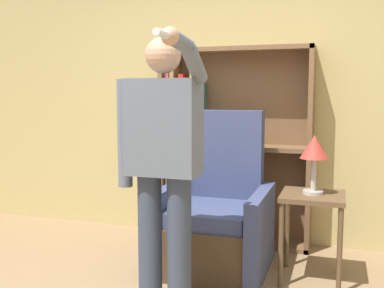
{
  "coord_description": "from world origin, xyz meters",
  "views": [
    {
      "loc": [
        1.05,
        -2.2,
        1.41
      ],
      "look_at": [
        0.08,
        0.73,
        1.06
      ],
      "focal_mm": 42.0,
      "sensor_mm": 36.0,
      "label": 1
    }
  ],
  "objects_px": {
    "armchair": "(216,220)",
    "table_lamp": "(314,151)",
    "side_table": "(312,209)",
    "person_standing": "(163,160)",
    "bookcase": "(215,151)"
  },
  "relations": [
    {
      "from": "bookcase",
      "to": "armchair",
      "type": "height_order",
      "value": "bookcase"
    },
    {
      "from": "armchair",
      "to": "table_lamp",
      "type": "height_order",
      "value": "armchair"
    },
    {
      "from": "armchair",
      "to": "side_table",
      "type": "distance_m",
      "value": 0.77
    },
    {
      "from": "armchair",
      "to": "person_standing",
      "type": "bearing_deg",
      "value": -95.69
    },
    {
      "from": "bookcase",
      "to": "side_table",
      "type": "relative_size",
      "value": 2.74
    },
    {
      "from": "armchair",
      "to": "table_lamp",
      "type": "relative_size",
      "value": 2.88
    },
    {
      "from": "bookcase",
      "to": "person_standing",
      "type": "bearing_deg",
      "value": -86.23
    },
    {
      "from": "side_table",
      "to": "table_lamp",
      "type": "relative_size",
      "value": 1.51
    },
    {
      "from": "armchair",
      "to": "side_table",
      "type": "relative_size",
      "value": 1.91
    },
    {
      "from": "armchair",
      "to": "person_standing",
      "type": "distance_m",
      "value": 1.11
    },
    {
      "from": "person_standing",
      "to": "table_lamp",
      "type": "distance_m",
      "value": 1.22
    },
    {
      "from": "person_standing",
      "to": "bookcase",
      "type": "bearing_deg",
      "value": 93.77
    },
    {
      "from": "armchair",
      "to": "person_standing",
      "type": "relative_size",
      "value": 0.73
    },
    {
      "from": "bookcase",
      "to": "table_lamp",
      "type": "bearing_deg",
      "value": -35.92
    },
    {
      "from": "armchair",
      "to": "bookcase",
      "type": "bearing_deg",
      "value": 106.74
    }
  ]
}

